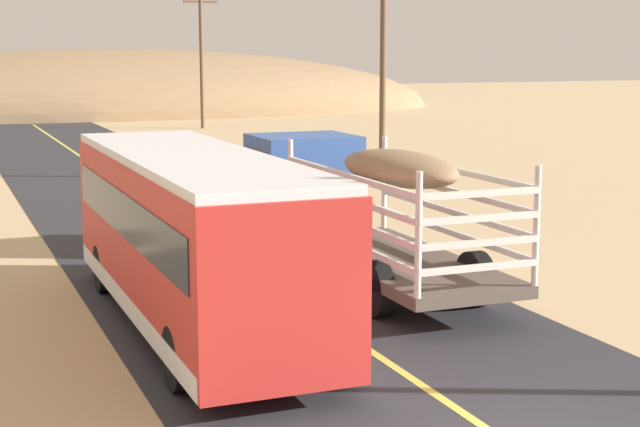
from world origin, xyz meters
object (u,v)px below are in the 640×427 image
at_px(livestock_truck, 337,191).
at_px(bus, 193,235).
at_px(power_pole_far, 201,56).
at_px(power_pole_mid, 383,65).

distance_m(livestock_truck, bus, 5.92).
height_order(bus, power_pole_far, power_pole_far).
bearing_deg(livestock_truck, power_pole_far, 79.12).
xyz_separation_m(livestock_truck, power_pole_far, (7.81, 40.60, 2.82)).
bearing_deg(power_pole_mid, power_pole_far, 90.00).
bearing_deg(power_pole_mid, bus, -124.79).
relative_size(livestock_truck, bus, 0.97).
distance_m(bus, power_pole_far, 46.23).
xyz_separation_m(bus, power_pole_mid, (12.29, 17.68, 2.72)).
xyz_separation_m(livestock_truck, bus, (-4.48, -3.87, -0.04)).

